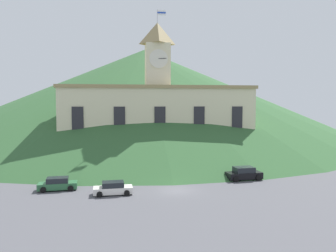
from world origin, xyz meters
TOP-DOWN VIEW (x-y plane):
  - ground_plane at (0.00, 0.00)m, footprint 160.00×160.00m
  - civic_building at (0.00, 23.64)m, footprint 36.34×9.19m
  - banner_fence at (-0.00, 16.84)m, footprint 36.25×0.12m
  - hillside_backdrop at (0.00, 67.07)m, footprint 129.09×129.09m
  - street_lamp_right at (-6.73, 18.09)m, footprint 1.26×0.36m
  - street_lamp_far_right at (6.43, 18.09)m, footprint 1.26×0.36m
  - car_blue_van at (2.50, 13.19)m, footprint 5.19×2.57m
  - car_white_taxi at (-7.64, -0.66)m, footprint 4.61×2.36m
  - car_green_wagon at (-14.43, 2.21)m, footprint 4.75×2.47m
  - car_yellow_coupe at (13.83, 9.70)m, footprint 4.22×2.16m
  - car_black_suv at (10.12, 4.42)m, footprint 5.09×2.81m
  - car_silver_hatch at (-15.69, 10.75)m, footprint 4.05×2.32m
  - pedestrian at (-4.77, 13.17)m, footprint 0.45×0.41m

SIDE VIEW (x-z plane):
  - ground_plane at x=0.00m, z-range 0.00..0.00m
  - car_yellow_coupe at x=13.83m, z-range -0.05..1.30m
  - car_silver_hatch at x=-15.69m, z-range -0.06..1.44m
  - car_white_taxi at x=-7.64m, z-range -0.06..1.44m
  - car_green_wagon at x=-14.43m, z-range -0.06..1.49m
  - car_black_suv at x=10.12m, z-range -0.07..1.73m
  - car_blue_van at x=2.50m, z-range -0.09..2.01m
  - pedestrian at x=-4.77m, z-range 0.08..1.92m
  - banner_fence at x=0.00m, z-range 0.00..2.62m
  - street_lamp_right at x=-6.73m, z-range 1.05..5.45m
  - street_lamp_far_right at x=6.43m, z-range 1.16..6.35m
  - civic_building at x=0.00m, z-range -6.36..21.80m
  - hillside_backdrop at x=0.00m, z-range 0.00..27.66m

